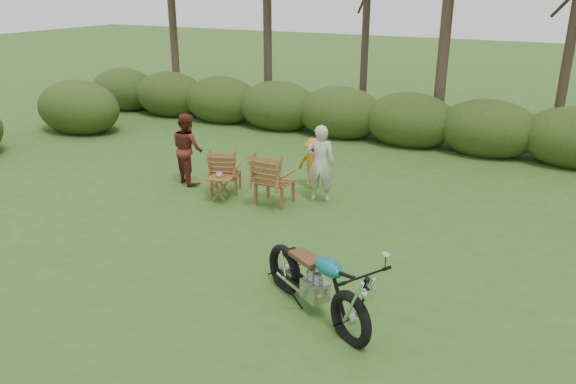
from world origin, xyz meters
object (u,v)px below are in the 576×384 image
at_px(motorcycle, 314,312).
at_px(side_table, 221,189).
at_px(adult_b, 190,182).
at_px(child, 313,188).
at_px(lawn_chair_left, 226,191).
at_px(cup, 219,175).
at_px(adult_a, 320,201).
at_px(lawn_chair_right, 275,203).

relative_size(motorcycle, side_table, 4.17).
relative_size(motorcycle, adult_b, 1.36).
bearing_deg(adult_b, child, -133.55).
bearing_deg(lawn_chair_left, motorcycle, 115.67).
height_order(cup, adult_a, adult_a).
height_order(side_table, child, child).
distance_m(side_table, cup, 0.30).
relative_size(lawn_chair_right, side_table, 2.11).
distance_m(lawn_chair_right, child, 1.20).
xyz_separation_m(adult_a, child, (-0.44, 0.63, 0.00)).
xyz_separation_m(side_table, child, (1.30, 1.54, -0.25)).
xyz_separation_m(motorcycle, adult_a, (-1.60, 3.74, 0.00)).
height_order(adult_a, adult_b, adult_a).
bearing_deg(lawn_chair_left, child, -166.93).
bearing_deg(lawn_chair_right, child, -104.03).
bearing_deg(lawn_chair_right, side_table, 21.02).
bearing_deg(child, lawn_chair_right, 79.85).
xyz_separation_m(motorcycle, adult_b, (-4.58, 3.45, 0.00)).
bearing_deg(adult_a, lawn_chair_left, -4.90).
distance_m(side_table, adult_b, 1.42).
relative_size(motorcycle, child, 1.92).
relative_size(lawn_chair_right, cup, 8.76).
height_order(side_table, adult_a, adult_a).
bearing_deg(adult_b, side_table, 179.98).
relative_size(lawn_chair_left, child, 0.87).
height_order(adult_b, child, adult_b).
relative_size(lawn_chair_right, adult_b, 0.69).
bearing_deg(adult_b, cup, 179.53).
bearing_deg(lawn_chair_right, adult_a, -143.93).
bearing_deg(child, side_table, 53.97).
distance_m(lawn_chair_right, adult_b, 2.26).
relative_size(cup, child, 0.11).
height_order(lawn_chair_right, lawn_chair_left, lawn_chair_right).
bearing_deg(lawn_chair_left, side_table, 92.13).
bearing_deg(lawn_chair_right, lawn_chair_left, -5.90).
bearing_deg(lawn_chair_right, motorcycle, 126.12).
xyz_separation_m(side_table, cup, (-0.03, 0.01, 0.30)).
relative_size(lawn_chair_right, child, 0.97).
bearing_deg(motorcycle, lawn_chair_right, 156.36).
distance_m(motorcycle, lawn_chair_left, 4.87).
bearing_deg(side_table, lawn_chair_left, 113.26).
distance_m(motorcycle, adult_a, 4.07).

